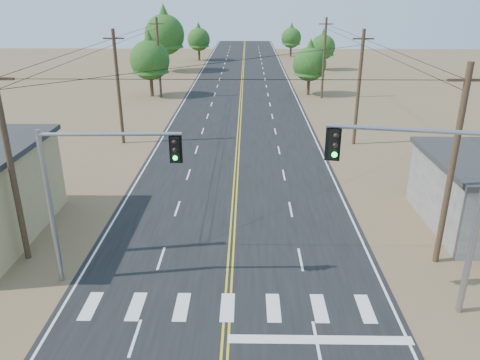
{
  "coord_description": "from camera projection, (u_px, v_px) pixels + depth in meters",
  "views": [
    {
      "loc": [
        0.81,
        -8.83,
        12.75
      ],
      "look_at": [
        0.45,
        14.26,
        3.5
      ],
      "focal_mm": 35.0,
      "sensor_mm": 36.0,
      "label": 1
    }
  ],
  "objects": [
    {
      "name": "tree_right_near",
      "position": [
        310.0,
        61.0,
        61.34
      ],
      "size": [
        4.42,
        4.42,
        7.36
      ],
      "color": "#3F2D1E",
      "rests_on": "ground"
    },
    {
      "name": "road",
      "position": [
        238.0,
        150.0,
        40.79
      ],
      "size": [
        15.0,
        200.0,
        0.02
      ],
      "primitive_type": "cube",
      "color": "black",
      "rests_on": "ground"
    },
    {
      "name": "utility_pole_left_near",
      "position": [
        11.0,
        165.0,
        22.34
      ],
      "size": [
        1.8,
        0.3,
        10.0
      ],
      "color": "#4C3826",
      "rests_on": "ground"
    },
    {
      "name": "tree_left_mid",
      "position": [
        164.0,
        30.0,
        79.22
      ],
      "size": [
        6.72,
        6.72,
        11.2
      ],
      "color": "#3F2D1E",
      "rests_on": "ground"
    },
    {
      "name": "utility_pole_right_mid",
      "position": [
        359.0,
        88.0,
        40.6
      ],
      "size": [
        1.8,
        0.3,
        10.0
      ],
      "color": "#4C3826",
      "rests_on": "ground"
    },
    {
      "name": "signal_mast_right",
      "position": [
        434.0,
        192.0,
        18.44
      ],
      "size": [
        6.21,
        1.39,
        8.14
      ],
      "rotation": [
        0.0,
        0.0,
        -0.18
      ],
      "color": "gray",
      "rests_on": "ground"
    },
    {
      "name": "utility_pole_left_mid",
      "position": [
        118.0,
        87.0,
        40.9
      ],
      "size": [
        1.8,
        0.3,
        10.0
      ],
      "color": "#4C3826",
      "rests_on": "ground"
    },
    {
      "name": "utility_pole_left_far",
      "position": [
        159.0,
        58.0,
        59.46
      ],
      "size": [
        1.8,
        0.3,
        10.0
      ],
      "color": "#4C3826",
      "rests_on": "ground"
    },
    {
      "name": "tree_right_far",
      "position": [
        291.0,
        36.0,
        99.29
      ],
      "size": [
        4.23,
        4.23,
        7.05
      ],
      "color": "#3F2D1E",
      "rests_on": "ground"
    },
    {
      "name": "utility_pole_right_near",
      "position": [
        452.0,
        167.0,
        22.03
      ],
      "size": [
        1.8,
        0.3,
        10.0
      ],
      "color": "#4C3826",
      "rests_on": "ground"
    },
    {
      "name": "signal_mast_left",
      "position": [
        86.0,
        183.0,
        20.5
      ],
      "size": [
        6.18,
        0.45,
        7.43
      ],
      "rotation": [
        0.0,
        0.0,
        0.03
      ],
      "color": "gray",
      "rests_on": "ground"
    },
    {
      "name": "tree_right_mid",
      "position": [
        323.0,
        45.0,
        81.68
      ],
      "size": [
        4.29,
        4.29,
        7.16
      ],
      "color": "#3F2D1E",
      "rests_on": "ground"
    },
    {
      "name": "utility_pole_right_far",
      "position": [
        324.0,
        58.0,
        59.16
      ],
      "size": [
        1.8,
        0.3,
        10.0
      ],
      "color": "#4C3826",
      "rests_on": "ground"
    },
    {
      "name": "tree_left_near",
      "position": [
        150.0,
        56.0,
        60.25
      ],
      "size": [
        5.11,
        5.11,
        8.52
      ],
      "color": "#3F2D1E",
      "rests_on": "ground"
    },
    {
      "name": "tree_left_far",
      "position": [
        199.0,
        37.0,
        93.39
      ],
      "size": [
        4.5,
        4.5,
        7.49
      ],
      "color": "#3F2D1E",
      "rests_on": "ground"
    }
  ]
}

